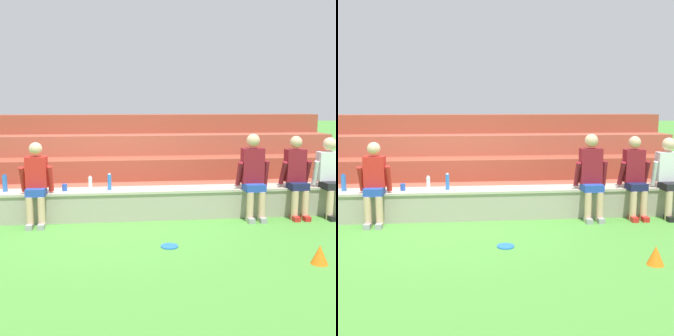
{
  "view_description": "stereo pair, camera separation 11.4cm",
  "coord_description": "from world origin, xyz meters",
  "views": [
    {
      "loc": [
        0.19,
        -6.67,
        1.9
      ],
      "look_at": [
        0.98,
        0.24,
        0.84
      ],
      "focal_mm": 45.06,
      "sensor_mm": 36.0,
      "label": 1
    },
    {
      "loc": [
        0.3,
        -6.68,
        1.9
      ],
      "look_at": [
        0.98,
        0.24,
        0.84
      ],
      "focal_mm": 45.06,
      "sensor_mm": 36.0,
      "label": 2
    }
  ],
  "objects": [
    {
      "name": "ground_plane",
      "position": [
        0.0,
        0.0,
        0.0
      ],
      "size": [
        80.0,
        80.0,
        0.0
      ],
      "primitive_type": "plane",
      "color": "#4C9338"
    },
    {
      "name": "person_center",
      "position": [
        2.37,
        -0.03,
        0.76
      ],
      "size": [
        0.54,
        0.5,
        1.42
      ],
      "color": "#DBAD89",
      "rests_on": "ground"
    },
    {
      "name": "sports_cone",
      "position": [
        2.54,
        -2.09,
        0.12
      ],
      "size": [
        0.21,
        0.21,
        0.23
      ],
      "primitive_type": "cone",
      "color": "orange",
      "rests_on": "ground"
    },
    {
      "name": "stone_seating_wall",
      "position": [
        0.0,
        0.24,
        0.26
      ],
      "size": [
        8.3,
        0.52,
        0.5
      ],
      "color": "#A8A08E",
      "rests_on": "ground"
    },
    {
      "name": "plastic_cup_left_end",
      "position": [
        -0.72,
        0.21,
        0.55
      ],
      "size": [
        0.08,
        0.08,
        0.12
      ],
      "primitive_type": "cylinder",
      "color": "blue",
      "rests_on": "stone_seating_wall"
    },
    {
      "name": "person_left_of_center",
      "position": [
        -1.12,
        -0.02,
        0.7
      ],
      "size": [
        0.5,
        0.47,
        1.31
      ],
      "color": "#DBAD89",
      "rests_on": "ground"
    },
    {
      "name": "water_bottle_mid_left",
      "position": [
        -1.67,
        0.28,
        0.63
      ],
      "size": [
        0.08,
        0.08,
        0.28
      ],
      "color": "blue",
      "rests_on": "stone_seating_wall"
    },
    {
      "name": "water_bottle_near_left",
      "position": [
        0.01,
        0.22,
        0.63
      ],
      "size": [
        0.06,
        0.06,
        0.28
      ],
      "color": "blue",
      "rests_on": "stone_seating_wall"
    },
    {
      "name": "person_right_of_center",
      "position": [
        3.12,
        -0.0,
        0.73
      ],
      "size": [
        0.51,
        0.52,
        1.37
      ],
      "color": "#DBAD89",
      "rests_on": "ground"
    },
    {
      "name": "frisbee",
      "position": [
        0.83,
        -1.28,
        0.01
      ],
      "size": [
        0.23,
        0.23,
        0.02
      ],
      "primitive_type": "cylinder",
      "color": "blue",
      "rests_on": "ground"
    },
    {
      "name": "person_far_right",
      "position": [
        3.73,
        -0.0,
        0.72
      ],
      "size": [
        0.56,
        0.59,
        1.34
      ],
      "color": "beige",
      "rests_on": "ground"
    },
    {
      "name": "brick_bleachers",
      "position": [
        0.0,
        2.39,
        0.62
      ],
      "size": [
        9.58,
        2.81,
        1.66
      ],
      "color": "#A8523D",
      "rests_on": "ground"
    },
    {
      "name": "water_bottle_mid_right",
      "position": [
        -0.31,
        0.23,
        0.61
      ],
      "size": [
        0.06,
        0.06,
        0.24
      ],
      "color": "silver",
      "rests_on": "stone_seating_wall"
    }
  ]
}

